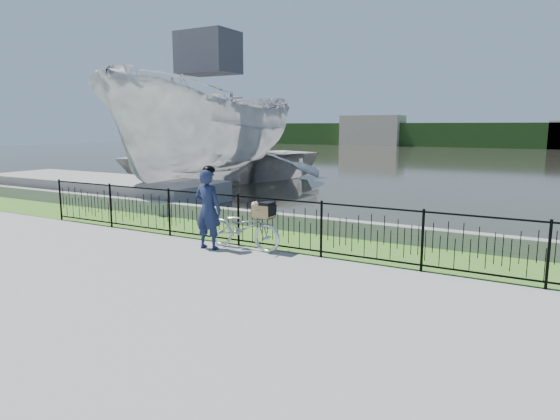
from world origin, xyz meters
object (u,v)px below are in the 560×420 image
Objects in this scene: bicycle_rig at (244,227)px; boat_near at (210,134)px; cyclist at (208,208)px; boat_far at (219,159)px; dock at (100,187)px.

boat_near is at bearing 131.69° from bicycle_rig.
cyclist is at bearing -52.67° from boat_near.
boat_near reaches higher than boat_far.
dock is at bearing -96.67° from boat_far.
boat_far reaches higher than bicycle_rig.
dock is 0.85× the size of boat_near.
dock is 5.60× the size of cyclist.
boat_near is (-6.60, 7.41, 1.80)m from bicycle_rig.
boat_near is (-5.92, 7.77, 1.40)m from cyclist.
dock is at bearing -129.01° from boat_near.
boat_far reaches higher than cyclist.
boat_near is 0.98× the size of boat_far.
cyclist is at bearing -152.00° from bicycle_rig.
dock is 0.83× the size of boat_far.
boat_near is 3.86m from boat_far.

